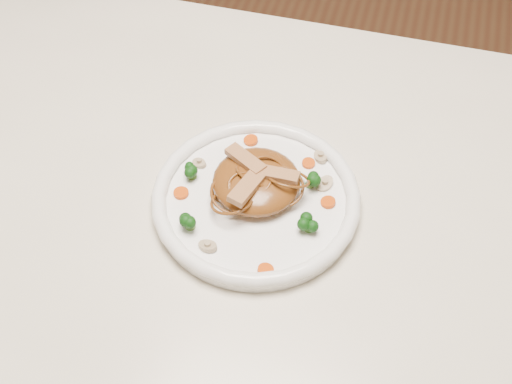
# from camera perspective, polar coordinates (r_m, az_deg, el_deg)

# --- Properties ---
(table) EXTENTS (1.20, 0.80, 0.75)m
(table) POSITION_cam_1_polar(r_m,az_deg,el_deg) (1.01, -1.54, -3.87)
(table) COLOR #EFE4CB
(table) RESTS_ON ground
(plate) EXTENTS (0.29, 0.29, 0.02)m
(plate) POSITION_cam_1_polar(r_m,az_deg,el_deg) (0.91, -0.00, -0.86)
(plate) COLOR white
(plate) RESTS_ON table
(noodle_mound) EXTENTS (0.12, 0.12, 0.04)m
(noodle_mound) POSITION_cam_1_polar(r_m,az_deg,el_deg) (0.91, 0.04, 0.91)
(noodle_mound) COLOR brown
(noodle_mound) RESTS_ON plate
(chicken_a) EXTENTS (0.06, 0.02, 0.01)m
(chicken_a) POSITION_cam_1_polar(r_m,az_deg,el_deg) (0.89, 1.75, 1.48)
(chicken_a) COLOR tan
(chicken_a) RESTS_ON noodle_mound
(chicken_b) EXTENTS (0.06, 0.05, 0.01)m
(chicken_b) POSITION_cam_1_polar(r_m,az_deg,el_deg) (0.90, -0.88, 2.71)
(chicken_b) COLOR tan
(chicken_b) RESTS_ON noodle_mound
(chicken_c) EXTENTS (0.04, 0.07, 0.01)m
(chicken_c) POSITION_cam_1_polar(r_m,az_deg,el_deg) (0.87, -0.64, 0.53)
(chicken_c) COLOR tan
(chicken_c) RESTS_ON noodle_mound
(broccoli_0) EXTENTS (0.04, 0.04, 0.03)m
(broccoli_0) POSITION_cam_1_polar(r_m,az_deg,el_deg) (0.91, 4.54, 1.24)
(broccoli_0) COLOR #0E420D
(broccoli_0) RESTS_ON plate
(broccoli_1) EXTENTS (0.03, 0.03, 0.03)m
(broccoli_1) POSITION_cam_1_polar(r_m,az_deg,el_deg) (0.93, -5.40, 1.84)
(broccoli_1) COLOR #0E420D
(broccoli_1) RESTS_ON plate
(broccoli_2) EXTENTS (0.03, 0.03, 0.03)m
(broccoli_2) POSITION_cam_1_polar(r_m,az_deg,el_deg) (0.87, -5.54, -2.39)
(broccoli_2) COLOR #0E420D
(broccoli_2) RESTS_ON plate
(broccoli_3) EXTENTS (0.03, 0.03, 0.03)m
(broccoli_3) POSITION_cam_1_polar(r_m,az_deg,el_deg) (0.87, 4.50, -2.52)
(broccoli_3) COLOR #0E420D
(broccoli_3) RESTS_ON plate
(carrot_0) EXTENTS (0.02, 0.02, 0.00)m
(carrot_0) POSITION_cam_1_polar(r_m,az_deg,el_deg) (0.95, 4.40, 2.40)
(carrot_0) COLOR #DA4E07
(carrot_0) RESTS_ON plate
(carrot_1) EXTENTS (0.02, 0.02, 0.00)m
(carrot_1) POSITION_cam_1_polar(r_m,az_deg,el_deg) (0.92, -6.26, -0.09)
(carrot_1) COLOR #DA4E07
(carrot_1) RESTS_ON plate
(carrot_2) EXTENTS (0.02, 0.02, 0.00)m
(carrot_2) POSITION_cam_1_polar(r_m,az_deg,el_deg) (0.91, 6.02, -0.85)
(carrot_2) COLOR #DA4E07
(carrot_2) RESTS_ON plate
(carrot_3) EXTENTS (0.02, 0.02, 0.00)m
(carrot_3) POSITION_cam_1_polar(r_m,az_deg,el_deg) (0.97, -0.44, 4.32)
(carrot_3) COLOR #DA4E07
(carrot_3) RESTS_ON plate
(carrot_4) EXTENTS (0.03, 0.03, 0.00)m
(carrot_4) POSITION_cam_1_polar(r_m,az_deg,el_deg) (0.84, 0.81, -6.52)
(carrot_4) COLOR #DA4E07
(carrot_4) RESTS_ON plate
(mushroom_0) EXTENTS (0.03, 0.03, 0.01)m
(mushroom_0) POSITION_cam_1_polar(r_m,az_deg,el_deg) (0.86, -4.04, -4.52)
(mushroom_0) COLOR beige
(mushroom_0) RESTS_ON plate
(mushroom_1) EXTENTS (0.04, 0.04, 0.01)m
(mushroom_1) POSITION_cam_1_polar(r_m,az_deg,el_deg) (0.93, 5.75, 0.68)
(mushroom_1) COLOR beige
(mushroom_1) RESTS_ON plate
(mushroom_2) EXTENTS (0.03, 0.03, 0.01)m
(mushroom_2) POSITION_cam_1_polar(r_m,az_deg,el_deg) (0.95, -4.74, 2.40)
(mushroom_2) COLOR beige
(mushroom_2) RESTS_ON plate
(mushroom_3) EXTENTS (0.03, 0.03, 0.01)m
(mushroom_3) POSITION_cam_1_polar(r_m,az_deg,el_deg) (0.96, 5.40, 2.94)
(mushroom_3) COLOR beige
(mushroom_3) RESTS_ON plate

